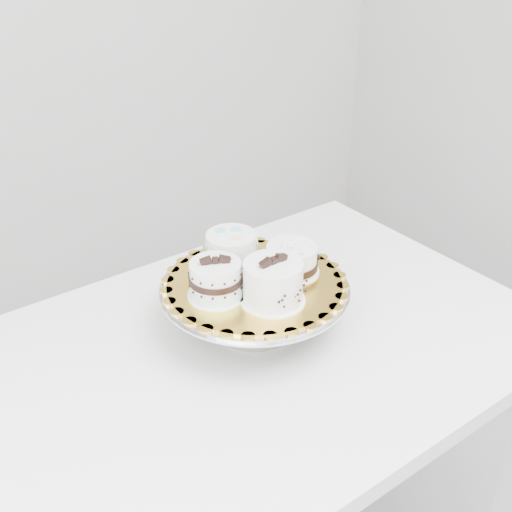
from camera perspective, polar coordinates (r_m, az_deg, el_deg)
table at (r=1.28m, az=-0.58°, el=-10.90°), size 1.15×0.78×0.75m
cake_stand at (r=1.23m, az=-0.13°, el=-3.73°), size 0.36×0.36×0.10m
cake_board at (r=1.22m, az=-0.13°, el=-2.42°), size 0.41×0.41×0.00m
cake_swirl at (r=1.14m, az=1.52°, el=-2.43°), size 0.12×0.12×0.09m
cake_banded at (r=1.16m, az=-3.58°, el=-2.21°), size 0.12×0.12×0.09m
cake_dots at (r=1.25m, az=-2.20°, el=0.51°), size 0.12×0.12×0.07m
cake_ribbon at (r=1.23m, az=3.21°, el=-0.33°), size 0.12×0.12×0.06m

